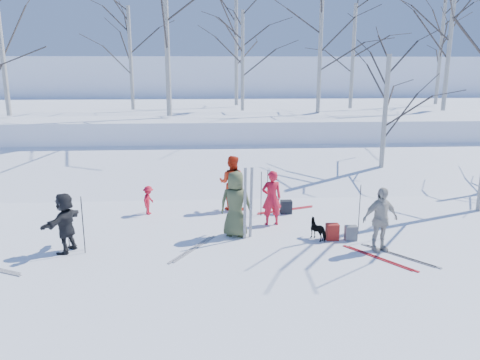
{
  "coord_description": "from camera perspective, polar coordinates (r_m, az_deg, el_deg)",
  "views": [
    {
      "loc": [
        -0.77,
        -10.89,
        4.33
      ],
      "look_at": [
        0.0,
        1.5,
        1.3
      ],
      "focal_mm": 35.0,
      "sensor_mm": 36.0,
      "label": 1
    }
  ],
  "objects": [
    {
      "name": "ski_pole_a",
      "position": [
        11.63,
        -18.59,
        -5.37
      ],
      "size": [
        0.02,
        0.02,
        1.34
      ],
      "primitive_type": "cylinder",
      "color": "black",
      "rests_on": "ground"
    },
    {
      "name": "ski_pole_c",
      "position": [
        11.83,
        -18.6,
        -5.05
      ],
      "size": [
        0.02,
        0.02,
        1.34
      ],
      "primitive_type": "cylinder",
      "color": "black",
      "rests_on": "ground"
    },
    {
      "name": "backpack_grey",
      "position": [
        12.32,
        13.37,
        -6.32
      ],
      "size": [
        0.3,
        0.2,
        0.38
      ],
      "primitive_type": "cube",
      "color": "#5A5D62",
      "rests_on": "ground"
    },
    {
      "name": "skier_grey_west",
      "position": [
        11.85,
        -20.53,
        -4.89
      ],
      "size": [
        0.85,
        1.42,
        1.46
      ],
      "primitive_type": "imported",
      "rotation": [
        0.0,
        0.0,
        4.38
      ],
      "color": "black",
      "rests_on": "ground"
    },
    {
      "name": "birch_plateau_d",
      "position": [
        23.28,
        0.31,
        14.27
      ],
      "size": [
        3.9,
        3.9,
        4.72
      ],
      "primitive_type": null,
      "color": "silver",
      "rests_on": "snow_plateau"
    },
    {
      "name": "ski_pole_b",
      "position": [
        12.45,
        17.09,
        -4.0
      ],
      "size": [
        0.02,
        0.02,
        1.34
      ],
      "primitive_type": "cylinder",
      "color": "black",
      "rests_on": "ground"
    },
    {
      "name": "ski_pair_e",
      "position": [
        14.54,
        5.57,
        -3.64
      ],
      "size": [
        1.4,
        2.03,
        0.02
      ],
      "primitive_type": null,
      "rotation": [
        0.0,
        0.0,
        1.91
      ],
      "color": "red",
      "rests_on": "ground"
    },
    {
      "name": "ski_pole_f",
      "position": [
        13.77,
        2.59,
        -1.72
      ],
      "size": [
        0.02,
        0.02,
        1.34
      ],
      "primitive_type": "cylinder",
      "color": "black",
      "rests_on": "ground"
    },
    {
      "name": "ski_pole_d",
      "position": [
        12.69,
        14.36,
        -3.49
      ],
      "size": [
        0.02,
        0.02,
        1.34
      ],
      "primitive_type": "cylinder",
      "color": "black",
      "rests_on": "ground"
    },
    {
      "name": "birch_plateau_f",
      "position": [
        26.53,
        -0.46,
        15.83
      ],
      "size": [
        4.95,
        4.95,
        6.22
      ],
      "primitive_type": null,
      "color": "silver",
      "rests_on": "snow_plateau"
    },
    {
      "name": "upright_ski_left",
      "position": [
        11.79,
        0.61,
        -2.94
      ],
      "size": [
        0.08,
        0.16,
        1.9
      ],
      "primitive_type": "cube",
      "rotation": [
        0.07,
        0.0,
        0.06
      ],
      "color": "silver",
      "rests_on": "ground"
    },
    {
      "name": "snow_plateau",
      "position": [
        28.1,
        -1.97,
        6.89
      ],
      "size": [
        70.0,
        18.0,
        2.2
      ],
      "primitive_type": "cube",
      "color": "white",
      "rests_on": "ground"
    },
    {
      "name": "skier_olive_center",
      "position": [
        12.09,
        -0.53,
        -2.94
      ],
      "size": [
        0.98,
        0.79,
        1.73
      ],
      "primitive_type": "imported",
      "rotation": [
        0.0,
        0.0,
        2.82
      ],
      "color": "#465030",
      "rests_on": "ground"
    },
    {
      "name": "skier_red_north",
      "position": [
        13.0,
        3.87,
        -2.19
      ],
      "size": [
        0.61,
        0.44,
        1.55
      ],
      "primitive_type": "imported",
      "rotation": [
        0.0,
        0.0,
        3.27
      ],
      "color": "red",
      "rests_on": "ground"
    },
    {
      "name": "ski_pair_b",
      "position": [
        11.54,
        -5.76,
        -8.35
      ],
      "size": [
        1.84,
        2.07,
        0.02
      ],
      "primitive_type": null,
      "rotation": [
        0.0,
        0.0,
        -0.52
      ],
      "color": "silver",
      "rests_on": "ground"
    },
    {
      "name": "birch_plateau_e",
      "position": [
        25.37,
        24.26,
        15.63
      ],
      "size": [
        5.49,
        5.49,
        6.98
      ],
      "primitive_type": null,
      "color": "silver",
      "rests_on": "snow_plateau"
    },
    {
      "name": "backpack_dark",
      "position": [
        14.18,
        5.65,
        -3.29
      ],
      "size": [
        0.34,
        0.24,
        0.4
      ],
      "primitive_type": "cube",
      "color": "black",
      "rests_on": "ground"
    },
    {
      "name": "birch_plateau_i",
      "position": [
        29.47,
        23.24,
        14.08
      ],
      "size": [
        4.62,
        4.62,
        5.74
      ],
      "primitive_type": null,
      "color": "silver",
      "rests_on": "snow_plateau"
    },
    {
      "name": "skier_red_seated",
      "position": [
        14.24,
        -11.09,
        -2.43
      ],
      "size": [
        0.45,
        0.62,
        0.87
      ],
      "primitive_type": "imported",
      "rotation": [
        0.0,
        0.0,
        1.32
      ],
      "color": "red",
      "rests_on": "ground"
    },
    {
      "name": "birch_plateau_g",
      "position": [
        23.18,
        -27.24,
        15.7
      ],
      "size": [
        5.53,
        5.53,
        7.05
      ],
      "primitive_type": null,
      "color": "silver",
      "rests_on": "snow_plateau"
    },
    {
      "name": "birch_plateau_c",
      "position": [
        24.43,
        -13.19,
        14.2
      ],
      "size": [
        4.08,
        4.08,
        4.97
      ],
      "primitive_type": null,
      "color": "silver",
      "rests_on": "snow_plateau"
    },
    {
      "name": "birch_edge_e",
      "position": [
        18.3,
        17.21,
        6.98
      ],
      "size": [
        3.93,
        3.93,
        4.76
      ],
      "primitive_type": null,
      "color": "silver",
      "rests_on": "ground"
    },
    {
      "name": "backpack_red",
      "position": [
        12.25,
        11.19,
        -6.22
      ],
      "size": [
        0.32,
        0.22,
        0.42
      ],
      "primitive_type": "cube",
      "color": "maroon",
      "rests_on": "ground"
    },
    {
      "name": "ski_pole_g",
      "position": [
        13.97,
        3.38,
        -1.5
      ],
      "size": [
        0.02,
        0.02,
        1.34
      ],
      "primitive_type": "cylinder",
      "color": "black",
      "rests_on": "ground"
    },
    {
      "name": "dog",
      "position": [
        12.2,
        9.58,
        -5.94
      ],
      "size": [
        0.59,
        0.68,
        0.53
      ],
      "primitive_type": "imported",
      "rotation": [
        0.0,
        0.0,
        3.72
      ],
      "color": "black",
      "rests_on": "ground"
    },
    {
      "name": "birch_plateau_j",
      "position": [
        21.12,
        -8.99,
        18.58
      ],
      "size": [
        6.18,
        6.18,
        7.97
      ],
      "primitive_type": null,
      "color": "silver",
      "rests_on": "snow_plateau"
    },
    {
      "name": "ski_pair_a",
      "position": [
        11.71,
        18.83,
        -8.71
      ],
      "size": [
        2.06,
        2.1,
        0.02
      ],
      "primitive_type": null,
      "rotation": [
        0.0,
        0.0,
        0.69
      ],
      "color": "silver",
      "rests_on": "ground"
    },
    {
      "name": "skier_cream_east",
      "position": [
        11.64,
        16.72,
        -4.62
      ],
      "size": [
        0.98,
        0.58,
        1.57
      ],
      "primitive_type": "imported",
      "rotation": [
        0.0,
        0.0,
        0.22
      ],
      "color": "beige",
      "rests_on": "ground"
    },
    {
      "name": "ski_pair_d",
      "position": [
        11.43,
        16.56,
        -9.1
      ],
      "size": [
        2.0,
        2.09,
        0.02
      ],
      "primitive_type": null,
      "rotation": [
        0.0,
        0.0,
        0.62
      ],
      "color": "red",
      "rests_on": "ground"
    },
    {
      "name": "ski_pole_e",
      "position": [
        11.98,
        -20.31,
        -4.96
      ],
      "size": [
        0.02,
        0.02,
        1.34
      ],
      "primitive_type": "cylinder",
      "color": "black",
      "rests_on": "ground"
    },
    {
      "name": "birch_plateau_b",
      "position": [
        22.72,
        9.74,
        15.1
      ],
      "size": [
        4.46,
        4.46,
        5.51
      ],
      "primitive_type": null,
      "color": "silver",
      "rests_on": "snow_plateau"
    },
    {
      "name": "upright_ski_right",
      "position": [
        11.89,
        1.35,
        -2.81
      ],
      "size": [
        0.09,
        0.23,
        1.89
      ],
      "primitive_type": "cube",
      "rotation": [
        0.1,
        0.0,
        0.11
      ],
      "color": "silver",
      "rests_on": "ground"
    },
    {
      "name": "ground",
      "position": [
        11.75,
        0.46,
        -7.91
      ],
      "size": [
        120.0,
        120.0,
        0.0
      ],
      "primitive_type": "plane",
      "color": "white",
      "rests_on": "ground"
    },
    {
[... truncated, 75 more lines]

